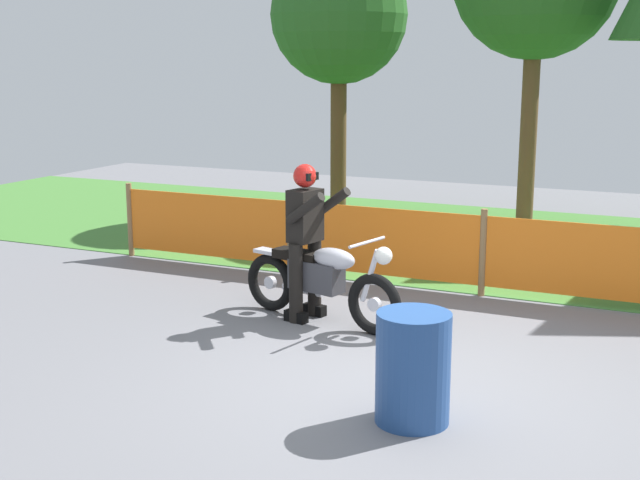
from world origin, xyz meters
TOP-DOWN VIEW (x-y plane):
  - ground at (0.00, 0.00)m, footprint 24.00×24.00m
  - grass_verge at (0.00, 6.01)m, footprint 24.00×6.08m
  - barrier_fence at (0.00, 2.97)m, footprint 10.25×0.08m
  - tree_leftmost at (-3.59, 7.00)m, footprint 2.35×2.35m
  - motorcycle_lead at (-1.31, 1.23)m, footprint 2.02×0.76m
  - rider_lead at (-1.51, 1.28)m, footprint 0.65×0.64m
  - oil_drum at (0.38, -0.80)m, footprint 0.58×0.58m

SIDE VIEW (x-z plane):
  - ground at x=0.00m, z-range -0.02..0.00m
  - grass_verge at x=0.00m, z-range 0.00..0.01m
  - oil_drum at x=0.38m, z-range 0.00..0.88m
  - motorcycle_lead at x=-1.31m, z-range -0.01..0.96m
  - barrier_fence at x=0.00m, z-range 0.02..1.07m
  - rider_lead at x=-1.51m, z-range 0.07..1.76m
  - tree_leftmost at x=-3.59m, z-range 1.13..5.80m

